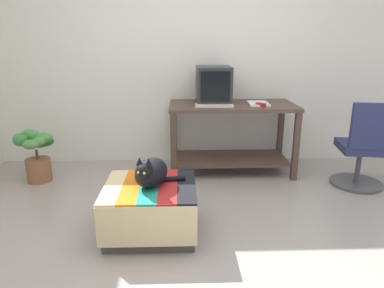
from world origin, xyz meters
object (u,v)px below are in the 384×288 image
Objects in this scene: book at (258,104)px; potted_plant at (37,155)px; office_chair at (363,151)px; cat at (151,172)px; stapler at (261,105)px; desk at (232,126)px; tv_monitor at (213,85)px; keyboard at (214,105)px; ottoman_with_blanket at (151,209)px.

book is 0.51× the size of potted_plant.
book is at bearing -16.48° from office_chair.
cat is 1.59m from stapler.
desk reaches higher than potted_plant.
tv_monitor reaches higher than desk.
desk is at bearing 171.73° from book.
keyboard is (-0.21, -0.15, 0.26)m from desk.
tv_monitor is at bearing -13.10° from office_chair.
desk is at bearing 6.06° from potted_plant.
office_chair reaches higher than desk.
stapler is (2.36, 0.05, 0.51)m from potted_plant.
desk is at bearing 75.61° from cat.
keyboard is 0.96× the size of cat.
tv_monitor reaches higher than potted_plant.
ottoman_with_blanket is at bearing -40.28° from potted_plant.
tv_monitor reaches higher than office_chair.
stapler is (0.49, -0.02, 0.01)m from keyboard.
keyboard reaches higher than ottoman_with_blanket.
ottoman_with_blanket is at bearing 169.31° from cat.
book is 1.15m from office_chair.
book is 1.68m from cat.
stapler is at bearing -10.11° from office_chair.
desk is 2.47× the size of potted_plant.
stapler reaches higher than potted_plant.
ottoman_with_blanket is 1.68m from potted_plant.
stapler is (-0.98, 0.32, 0.41)m from office_chair.
desk is at bearing -19.05° from tv_monitor.
tv_monitor is 0.64× the size of ottoman_with_blanket.
keyboard is at bearing 80.24° from cat.
office_chair is (1.25, -0.50, -0.15)m from desk.
book reaches higher than desk.
tv_monitor is 1.57× the size of book.
tv_monitor is at bearing 90.22° from keyboard.
desk is 3.28× the size of cat.
office_chair is at bearing -21.48° from tv_monitor.
book reaches higher than potted_plant.
tv_monitor is 0.53m from book.
book reaches higher than cat.
keyboard is (-0.01, -0.22, -0.18)m from tv_monitor.
cat is at bearing -113.19° from tv_monitor.
book is at bearing -14.11° from tv_monitor.
book is at bearing 49.34° from ottoman_with_blanket.
tv_monitor is at bearing 96.37° from stapler.
keyboard reaches higher than cat.
potted_plant is at bearing -171.33° from tv_monitor.
keyboard is 0.45× the size of office_chair.
desk reaches higher than ottoman_with_blanket.
book is at bearing 32.72° from stapler.
office_chair reaches higher than stapler.
cat is 1.70m from potted_plant.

